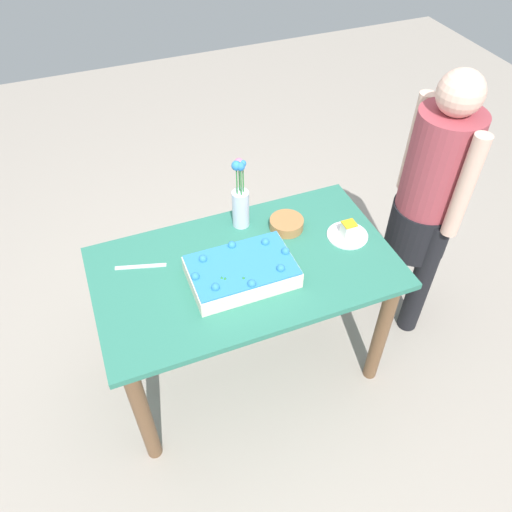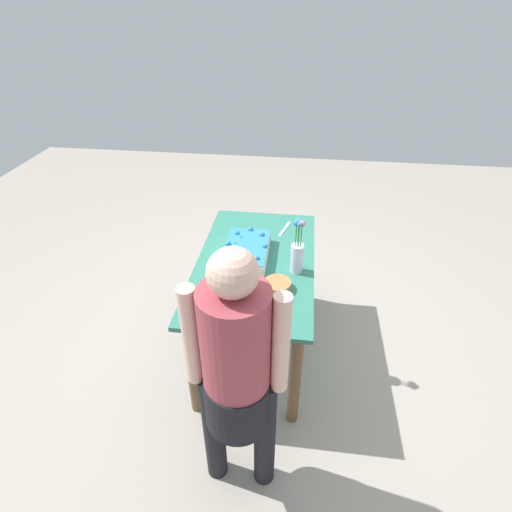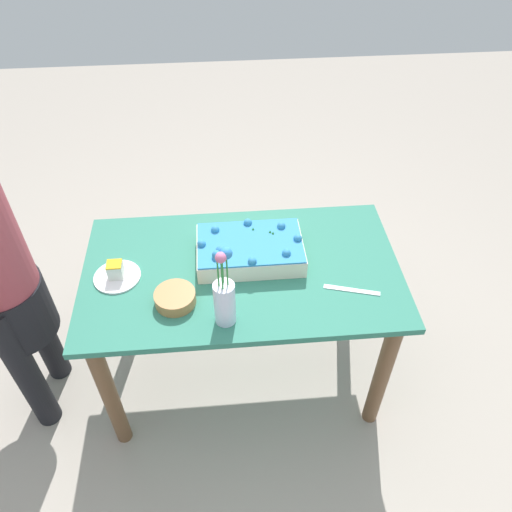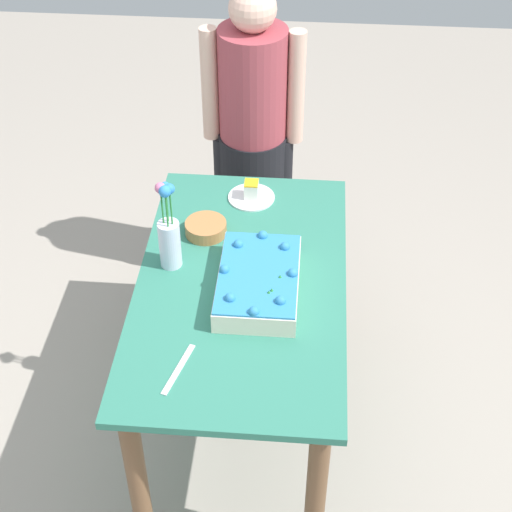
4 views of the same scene
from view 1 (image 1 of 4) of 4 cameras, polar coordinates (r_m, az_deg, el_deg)
ground_plane at (r=2.81m, az=-0.97°, el=-12.07°), size 8.00×8.00×0.00m
dining_table at (r=2.31m, az=-1.16°, el=-3.52°), size 1.33×0.76×0.77m
sheet_cake at (r=2.12m, az=-1.64°, el=-1.75°), size 0.45×0.28×0.11m
serving_plate_with_slice at (r=2.36m, az=10.45°, el=2.66°), size 0.19×0.19×0.08m
cake_knife at (r=2.25m, az=-13.04°, el=-1.18°), size 0.22×0.08×0.00m
flower_vase at (r=2.31m, az=-1.79°, el=6.20°), size 0.08×0.08×0.37m
fruit_bowl at (r=2.37m, az=3.51°, el=3.69°), size 0.16×0.16×0.05m
person_standing at (r=2.57m, az=19.12°, el=6.44°), size 0.31×0.45×1.49m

